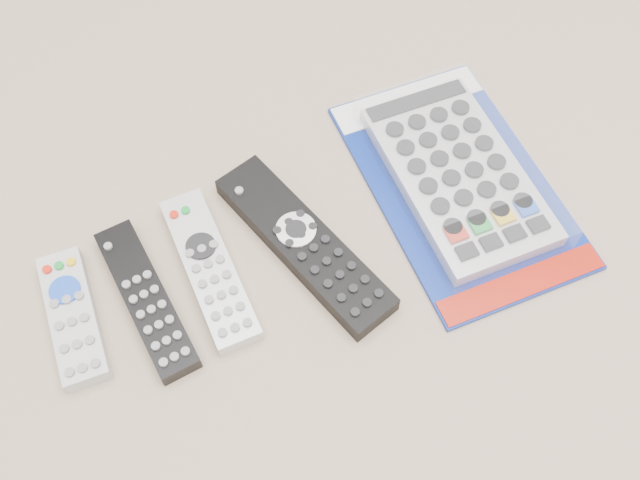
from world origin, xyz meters
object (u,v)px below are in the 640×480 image
remote_small_grey (73,317)px  remote_large_black (305,244)px  remote_slim_black (147,299)px  remote_silver_dvd (210,269)px  jumbo_remote_packaged (458,173)px

remote_small_grey → remote_large_black: (0.23, -0.04, 0.00)m
remote_slim_black → remote_silver_dvd: bearing=0.2°
remote_small_grey → remote_slim_black: size_ratio=0.83×
remote_slim_black → remote_small_grey: bearing=166.2°
remote_silver_dvd → jumbo_remote_packaged: jumbo_remote_packaged is taller
remote_large_black → jumbo_remote_packaged: jumbo_remote_packaged is taller
remote_silver_dvd → jumbo_remote_packaged: (0.28, -0.04, 0.01)m
remote_large_black → jumbo_remote_packaged: 0.18m
remote_slim_black → remote_large_black: (0.16, -0.03, 0.00)m
remote_silver_dvd → jumbo_remote_packaged: size_ratio=0.57×
remote_small_grey → remote_large_black: bearing=-1.2°
remote_silver_dvd → jumbo_remote_packaged: bearing=-0.9°
jumbo_remote_packaged → remote_small_grey: bearing=-179.3°
remote_small_grey → remote_silver_dvd: size_ratio=0.80×
jumbo_remote_packaged → remote_slim_black: bearing=-177.8°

